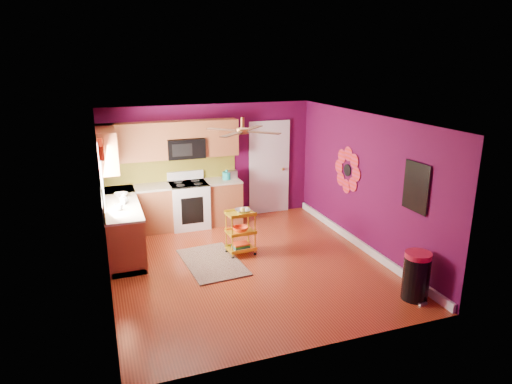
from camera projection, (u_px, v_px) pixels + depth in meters
name	position (u px, v px, depth m)	size (l,w,h in m)	color
ground	(247.00, 264.00, 7.85)	(5.00, 5.00, 0.00)	maroon
room_envelope	(248.00, 172.00, 7.39)	(4.54, 5.04, 2.52)	#4E0936
lower_cabinets	(153.00, 216.00, 8.93)	(2.81, 2.31, 0.94)	brown
electric_range	(189.00, 204.00, 9.50)	(0.76, 0.66, 1.13)	white
upper_cabinetry	(151.00, 144.00, 8.90)	(2.80, 2.30, 1.26)	brown
left_window	(101.00, 163.00, 7.59)	(0.08, 1.35, 1.08)	white
panel_door	(269.00, 169.00, 10.22)	(0.95, 0.11, 2.15)	white
right_wall_art	(376.00, 177.00, 7.85)	(0.04, 2.74, 1.04)	black
ceiling_fan	(243.00, 130.00, 7.38)	(1.01, 1.01, 0.26)	#BF8C3F
shag_rug	(212.00, 262.00, 7.91)	(0.90, 1.47, 0.02)	black
rolling_cart	(241.00, 231.00, 8.15)	(0.52, 0.39, 0.88)	yellow
trash_can	(416.00, 276.00, 6.65)	(0.43, 0.44, 0.73)	black
teal_kettle	(227.00, 175.00, 9.65)	(0.18, 0.18, 0.21)	#15A39F
toaster	(232.00, 175.00, 9.70)	(0.22, 0.15, 0.18)	beige
soap_bottle_a	(122.00, 200.00, 7.98)	(0.08, 0.09, 0.19)	#EA3F72
soap_bottle_b	(124.00, 198.00, 8.06)	(0.14, 0.14, 0.18)	white
counter_dish	(121.00, 195.00, 8.48)	(0.25, 0.25, 0.06)	white
counter_cup	(119.00, 207.00, 7.69)	(0.14, 0.14, 0.11)	white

